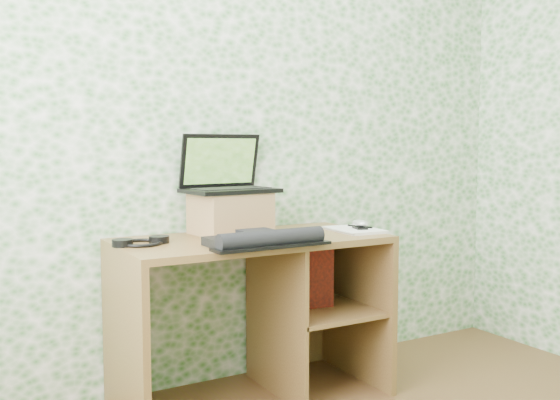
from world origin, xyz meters
TOP-DOWN VIEW (x-y plane):
  - wall_back at (0.00, 1.75)m, footprint 3.50×0.00m
  - desk at (0.08, 1.47)m, footprint 1.20×0.60m
  - riser at (-0.04, 1.58)m, footprint 0.34×0.30m
  - laptop at (-0.04, 1.63)m, footprint 0.43×0.32m
  - keyboard at (-0.05, 1.22)m, footprint 0.52×0.27m
  - headphones at (-0.49, 1.48)m, footprint 0.25×0.19m
  - notepad at (0.53, 1.38)m, footprint 0.21×0.29m
  - mouse at (0.54, 1.36)m, footprint 0.09×0.11m
  - pen at (0.57, 1.40)m, footprint 0.05×0.14m
  - red_box at (0.30, 1.44)m, footprint 0.24×0.11m

SIDE VIEW (x-z plane):
  - desk at x=0.08m, z-range 0.11..0.86m
  - red_box at x=0.30m, z-range 0.39..0.67m
  - notepad at x=0.53m, z-range 0.75..0.76m
  - headphones at x=-0.49m, z-range 0.75..0.78m
  - pen at x=0.57m, z-range 0.76..0.77m
  - keyboard at x=-0.05m, z-range 0.74..0.81m
  - mouse at x=0.54m, z-range 0.76..0.80m
  - riser at x=-0.04m, z-range 0.75..0.94m
  - laptop at x=-0.04m, z-range 0.87..1.14m
  - wall_back at x=0.00m, z-range -0.45..3.05m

